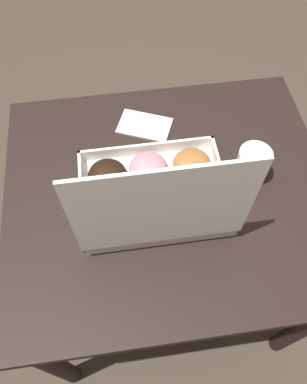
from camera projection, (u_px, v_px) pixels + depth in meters
ground_plane at (163, 275)px, 1.65m from camera, size 8.00×8.00×0.00m
dining_table at (168, 211)px, 1.13m from camera, size 0.90×0.78×0.72m
donut_box at (151, 192)px, 0.96m from camera, size 0.39×0.30×0.34m
coffee_mug at (252, 164)px, 1.01m from camera, size 0.09×0.09×0.10m
paper_napkin at (145, 126)px, 1.14m from camera, size 0.18×0.15×0.01m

